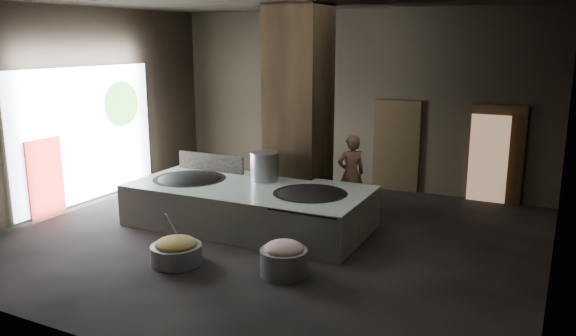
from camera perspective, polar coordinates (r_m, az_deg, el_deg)
The scene contains 27 objects.
floor at distance 11.12m, azimuth -1.88°, elevation -7.07°, with size 10.00×9.00×0.10m, color black.
back_wall at distance 14.67m, azimuth 6.71°, elevation 6.96°, with size 10.00×0.10×4.50m, color black.
front_wall at distance 7.00m, azimuth -20.28°, elevation -0.27°, with size 10.00×0.10×4.50m, color black.
left_wall at distance 13.71m, azimuth -20.88°, elevation 5.79°, with size 0.10×9.00×4.50m, color black.
right_wall at distance 9.27m, azimuth 26.56°, elevation 2.23°, with size 0.10×9.00×4.50m, color black.
pillar at distance 12.37m, azimuth 1.09°, elevation 5.95°, with size 1.20×1.20×4.50m, color black.
hearth_platform at distance 11.56m, azimuth -3.95°, elevation -3.83°, with size 4.87×2.33×0.85m, color #B1C1AD.
platform_cap at distance 11.46m, azimuth -3.98°, elevation -1.96°, with size 4.76×2.29×0.03m, color black.
wok_left at distance 12.22m, azimuth -9.94°, elevation -1.49°, with size 1.53×1.53×0.42m, color black.
wok_left_rim at distance 12.21m, azimuth -9.96°, elevation -1.17°, with size 1.57×1.57×0.05m, color black.
wok_right at distance 10.91m, azimuth 2.27°, elevation -3.06°, with size 1.43×1.43×0.40m, color black.
wok_right_rim at distance 10.89m, azimuth 2.27°, elevation -2.70°, with size 1.46×1.46×0.05m, color black.
stock_pot at distance 11.82m, azimuth -2.43°, elevation 0.10°, with size 0.59×0.59×0.63m, color #94969B.
splash_guard at distance 12.79m, azimuth -7.85°, elevation 0.51°, with size 1.69×0.06×0.42m, color black.
cook at distance 12.49m, azimuth 6.42°, elevation -0.57°, with size 0.62×0.40×1.71m, color brown.
veg_basin at distance 9.91m, azimuth -11.26°, elevation -8.56°, with size 0.87×0.87×0.32m, color gray.
veg_fill at distance 9.85m, azimuth -11.31°, elevation -7.54°, with size 0.72×0.72×0.22m, color olive.
ladle at distance 9.98m, azimuth -11.51°, elevation -6.05°, with size 0.03×0.03×0.69m, color #94969B.
meat_basin at distance 9.26m, azimuth -0.42°, elevation -9.53°, with size 0.78×0.78×0.43m, color gray.
meat_fill at distance 9.17m, azimuth -0.43°, elevation -8.18°, with size 0.65×0.65×0.25m, color tan.
doorway_near at distance 14.38m, azimuth 10.94°, elevation 2.06°, with size 1.18×0.08×2.38m, color black.
doorway_near_glow at distance 14.59m, azimuth 10.95°, elevation 2.01°, with size 0.78×0.04×1.85m, color #8C6647.
doorway_far at distance 13.93m, azimuth 20.45°, elevation 1.12°, with size 1.18×0.08×2.38m, color black.
doorway_far_glow at distance 13.82m, azimuth 19.67°, elevation 0.89°, with size 0.87×0.04×2.05m, color #8C6647.
left_opening at distance 13.86m, azimuth -19.78°, elevation 3.23°, with size 0.04×4.20×3.10m, color white.
pavilion_sliver at distance 13.11m, azimuth -23.42°, elevation -0.95°, with size 0.05×0.90×1.70m, color maroon.
tree_silhouette at distance 14.48m, azimuth -16.53°, elevation 6.24°, with size 0.28×1.10×1.10m, color #194714.
Camera 1 is at (5.06, -9.14, 3.75)m, focal length 35.00 mm.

